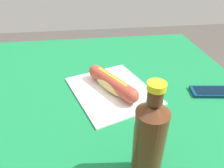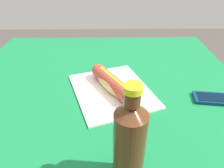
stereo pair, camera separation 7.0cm
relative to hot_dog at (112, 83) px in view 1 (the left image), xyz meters
name	(u,v)px [view 1 (the left image)]	position (x,y,z in m)	size (l,w,h in m)	color
dining_table	(103,120)	(0.01, 0.03, -0.17)	(1.01, 1.02, 0.77)	brown
paper_wrapper	(112,91)	(0.00, 0.00, -0.03)	(0.29, 0.24, 0.01)	silver
hot_dog	(112,83)	(0.00, 0.00, 0.00)	(0.21, 0.15, 0.05)	#DBB26B
cell_phone	(212,92)	(-0.06, -0.34, -0.03)	(0.08, 0.15, 0.01)	#0A2D4C
soda_bottle	(149,141)	(-0.32, -0.03, 0.07)	(0.06, 0.06, 0.24)	#4C2814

